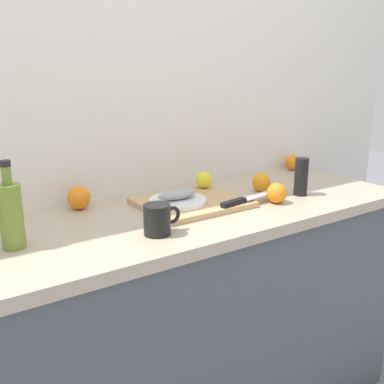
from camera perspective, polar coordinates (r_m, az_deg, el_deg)
The scene contains 14 objects.
back_wall at distance 1.72m, azimuth -10.72°, elevation 10.88°, with size 3.20×0.05×2.50m, color white.
kitchen_counter at distance 1.71m, azimuth -4.70°, elevation -17.62°, with size 2.00×0.60×0.90m.
cutting_board at distance 1.63m, azimuth -0.00°, elevation -1.36°, with size 0.37×0.31×0.02m, color tan.
white_plate at distance 1.59m, azimuth -1.82°, elevation -1.14°, with size 0.20×0.20×0.01m, color white.
fish_fillet at distance 1.58m, azimuth -1.83°, elevation -0.25°, with size 0.15×0.07×0.04m, color #999E99.
chef_knife at distance 1.61m, azimuth 6.58°, elevation -0.97°, with size 0.29×0.07×0.02m.
lemon_0 at distance 1.78m, azimuth 1.50°, elevation 1.55°, with size 0.07×0.07×0.07m, color yellow.
olive_oil_bottle at distance 1.32m, azimuth -21.99°, elevation -2.63°, with size 0.06×0.06×0.25m.
coffee_mug_0 at distance 1.34m, azimuth -4.35°, elevation -3.48°, with size 0.12×0.08×0.09m.
orange_0 at distance 1.68m, azimuth 10.68°, elevation -0.15°, with size 0.07×0.07×0.07m, color orange.
orange_1 at distance 1.82m, azimuth 8.77°, elevation 1.23°, with size 0.08×0.08×0.08m, color orange.
orange_2 at distance 2.23m, azimuth 12.69°, elevation 3.67°, with size 0.07×0.07×0.07m, color orange.
orange_3 at distance 1.62m, azimuth -14.16°, elevation -0.72°, with size 0.08×0.08×0.08m, color orange.
pepper_mill at distance 1.79m, azimuth 13.68°, elevation 1.89°, with size 0.05×0.05×0.15m, color black.
Camera 1 is at (-0.68, -1.25, 1.39)m, focal length 42.05 mm.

